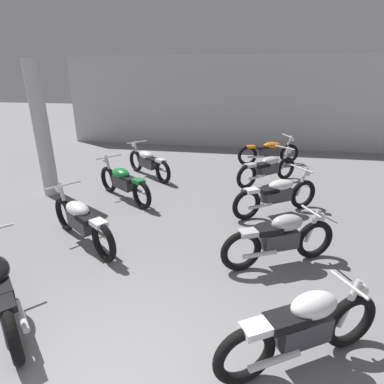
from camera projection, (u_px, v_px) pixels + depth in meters
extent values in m
cube|color=#BCBAB7|center=(224.00, 103.00, 12.51)|extent=(13.42, 0.24, 3.60)
cylinder|color=#BCBAB7|center=(42.00, 131.00, 7.33)|extent=(0.36, 0.36, 3.20)
torus|color=black|center=(12.00, 334.00, 3.19)|extent=(0.57, 0.53, 0.67)
cube|color=#38383D|center=(0.00, 289.00, 3.71)|extent=(0.65, 0.62, 0.28)
cube|color=black|center=(0.00, 289.00, 3.50)|extent=(0.46, 0.45, 0.10)
cube|color=black|center=(4.00, 305.00, 3.16)|extent=(0.34, 0.34, 0.08)
cylinder|color=silver|center=(22.00, 316.00, 3.45)|extent=(0.46, 0.42, 0.07)
torus|color=black|center=(64.00, 214.00, 5.95)|extent=(0.61, 0.47, 0.67)
torus|color=black|center=(104.00, 242.00, 4.95)|extent=(0.61, 0.47, 0.67)
cylinder|color=silver|center=(64.00, 200.00, 5.79)|extent=(0.26, 0.21, 0.66)
cube|color=#38383D|center=(82.00, 222.00, 5.42)|extent=(0.68, 0.57, 0.28)
ellipsoid|color=white|center=(77.00, 208.00, 5.40)|extent=(0.68, 0.61, 0.22)
cube|color=black|center=(86.00, 218.00, 5.22)|extent=(0.47, 0.43, 0.10)
cube|color=white|center=(99.00, 223.00, 4.91)|extent=(0.34, 0.32, 0.08)
cylinder|color=silver|center=(63.00, 185.00, 5.64)|extent=(0.42, 0.58, 0.04)
sphere|color=white|center=(59.00, 189.00, 5.82)|extent=(0.14, 0.14, 0.14)
cylinder|color=silver|center=(103.00, 235.00, 5.21)|extent=(0.49, 0.37, 0.07)
torus|color=black|center=(109.00, 179.00, 7.93)|extent=(0.61, 0.48, 0.67)
torus|color=black|center=(142.00, 195.00, 6.91)|extent=(0.61, 0.48, 0.67)
cylinder|color=silver|center=(109.00, 168.00, 7.77)|extent=(0.26, 0.22, 0.66)
cube|color=#38383D|center=(124.00, 183.00, 7.38)|extent=(0.67, 0.58, 0.28)
ellipsoid|color=#197F33|center=(121.00, 173.00, 7.37)|extent=(0.67, 0.61, 0.22)
cube|color=black|center=(128.00, 179.00, 7.18)|extent=(0.46, 0.43, 0.10)
cube|color=#197F33|center=(138.00, 181.00, 6.87)|extent=(0.34, 0.33, 0.08)
cylinder|color=silver|center=(109.00, 157.00, 7.61)|extent=(0.43, 0.57, 0.04)
sphere|color=white|center=(105.00, 160.00, 7.79)|extent=(0.14, 0.14, 0.14)
cylinder|color=silver|center=(140.00, 191.00, 7.17)|extent=(0.49, 0.38, 0.07)
torus|color=black|center=(136.00, 161.00, 9.64)|extent=(0.58, 0.51, 0.67)
torus|color=black|center=(163.00, 172.00, 8.56)|extent=(0.58, 0.51, 0.67)
cylinder|color=silver|center=(137.00, 152.00, 9.48)|extent=(0.25, 0.23, 0.66)
cube|color=#38383D|center=(148.00, 163.00, 9.07)|extent=(0.66, 0.61, 0.28)
ellipsoid|color=white|center=(146.00, 155.00, 9.06)|extent=(0.67, 0.63, 0.22)
cube|color=black|center=(152.00, 160.00, 8.86)|extent=(0.46, 0.44, 0.10)
cube|color=white|center=(161.00, 161.00, 8.53)|extent=(0.34, 0.33, 0.08)
cylinder|color=silver|center=(137.00, 142.00, 9.32)|extent=(0.46, 0.54, 0.04)
sphere|color=white|center=(134.00, 145.00, 9.51)|extent=(0.14, 0.14, 0.14)
cylinder|color=silver|center=(162.00, 170.00, 8.82)|extent=(0.47, 0.41, 0.07)
torus|color=black|center=(350.00, 321.00, 3.36)|extent=(0.63, 0.44, 0.67)
torus|color=black|center=(245.00, 356.00, 2.94)|extent=(0.63, 0.44, 0.67)
cylinder|color=silver|center=(349.00, 304.00, 3.24)|extent=(0.24, 0.18, 0.56)
cube|color=#38383D|center=(302.00, 330.00, 3.11)|extent=(0.61, 0.50, 0.28)
ellipsoid|color=white|center=(314.00, 305.00, 3.05)|extent=(0.59, 0.51, 0.26)
cube|color=black|center=(286.00, 320.00, 2.97)|extent=(0.47, 0.41, 0.10)
cube|color=white|center=(256.00, 328.00, 2.87)|extent=(0.34, 0.31, 0.08)
cylinder|color=silver|center=(349.00, 284.00, 3.13)|extent=(0.28, 0.43, 0.04)
sphere|color=white|center=(361.00, 290.00, 3.23)|extent=(0.14, 0.14, 0.14)
cylinder|color=silver|center=(275.00, 361.00, 2.91)|extent=(0.51, 0.34, 0.07)
torus|color=black|center=(314.00, 240.00, 5.02)|extent=(0.65, 0.40, 0.67)
torus|color=black|center=(241.00, 251.00, 4.69)|extent=(0.65, 0.40, 0.67)
cylinder|color=silver|center=(312.00, 226.00, 4.91)|extent=(0.25, 0.17, 0.56)
cube|color=#38383D|center=(280.00, 240.00, 4.82)|extent=(0.62, 0.47, 0.28)
ellipsoid|color=#B7B7BC|center=(287.00, 223.00, 4.75)|extent=(0.59, 0.48, 0.26)
cube|color=black|center=(268.00, 230.00, 4.69)|extent=(0.47, 0.39, 0.10)
cube|color=#B7B7BC|center=(248.00, 233.00, 4.61)|extent=(0.34, 0.30, 0.08)
cylinder|color=silver|center=(311.00, 211.00, 4.80)|extent=(0.25, 0.45, 0.04)
sphere|color=white|center=(321.00, 217.00, 4.90)|extent=(0.14, 0.14, 0.14)
cylinder|color=silver|center=(260.00, 254.00, 4.64)|extent=(0.52, 0.31, 0.07)
torus|color=black|center=(303.00, 194.00, 6.94)|extent=(0.61, 0.47, 0.67)
torus|color=black|center=(247.00, 205.00, 6.37)|extent=(0.61, 0.47, 0.67)
cylinder|color=silver|center=(302.00, 182.00, 6.80)|extent=(0.27, 0.21, 0.66)
cube|color=#38383D|center=(276.00, 195.00, 6.62)|extent=(0.68, 0.57, 0.28)
ellipsoid|color=white|center=(281.00, 185.00, 6.58)|extent=(0.68, 0.60, 0.22)
cube|color=black|center=(269.00, 190.00, 6.49)|extent=(0.47, 0.42, 0.10)
cube|color=white|center=(252.00, 191.00, 6.30)|extent=(0.34, 0.32, 0.08)
cylinder|color=silver|center=(302.00, 169.00, 6.66)|extent=(0.41, 0.58, 0.04)
sphere|color=white|center=(308.00, 173.00, 6.78)|extent=(0.14, 0.14, 0.14)
cylinder|color=silver|center=(260.00, 206.00, 6.36)|extent=(0.49, 0.37, 0.07)
torus|color=black|center=(286.00, 168.00, 8.89)|extent=(0.56, 0.54, 0.67)
torus|color=black|center=(247.00, 177.00, 8.14)|extent=(0.56, 0.54, 0.67)
cylinder|color=silver|center=(285.00, 158.00, 8.74)|extent=(0.25, 0.24, 0.66)
cube|color=#38383D|center=(267.00, 169.00, 8.48)|extent=(0.65, 0.63, 0.28)
ellipsoid|color=#B7B7BC|center=(271.00, 161.00, 8.46)|extent=(0.66, 0.64, 0.22)
cube|color=black|center=(262.00, 165.00, 8.32)|extent=(0.46, 0.45, 0.10)
cube|color=#B7B7BC|center=(250.00, 165.00, 8.09)|extent=(0.34, 0.34, 0.08)
cylinder|color=silver|center=(285.00, 148.00, 8.60)|extent=(0.49, 0.52, 0.04)
sphere|color=white|center=(289.00, 151.00, 8.75)|extent=(0.14, 0.14, 0.14)
cylinder|color=silver|center=(257.00, 177.00, 8.17)|extent=(0.45, 0.43, 0.07)
torus|color=black|center=(289.00, 154.00, 10.53)|extent=(0.66, 0.35, 0.67)
torus|color=black|center=(247.00, 156.00, 10.28)|extent=(0.66, 0.35, 0.67)
cylinder|color=silver|center=(288.00, 145.00, 10.41)|extent=(0.28, 0.16, 0.66)
cube|color=#38383D|center=(269.00, 152.00, 10.37)|extent=(0.70, 0.46, 0.28)
ellipsoid|color=orange|center=(272.00, 145.00, 10.31)|extent=(0.68, 0.52, 0.22)
cube|color=black|center=(263.00, 148.00, 10.28)|extent=(0.46, 0.37, 0.10)
cube|color=orange|center=(251.00, 147.00, 10.19)|extent=(0.33, 0.29, 0.08)
cylinder|color=silver|center=(287.00, 136.00, 10.29)|extent=(0.28, 0.65, 0.04)
sphere|color=white|center=(292.00, 139.00, 10.37)|extent=(0.14, 0.14, 0.14)
cylinder|color=silver|center=(256.00, 157.00, 10.21)|extent=(0.54, 0.27, 0.07)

